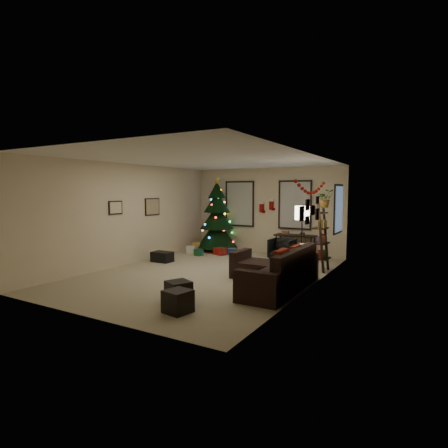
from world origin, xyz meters
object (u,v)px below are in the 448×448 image
at_px(christmas_tree, 217,220).
at_px(bookshelf, 322,239).
at_px(desk, 295,237).
at_px(sofa, 276,274).
at_px(desk_chair, 282,249).

bearing_deg(christmas_tree, bookshelf, -19.27).
bearing_deg(desk, bookshelf, -52.28).
bearing_deg(christmas_tree, desk, 5.88).
height_order(christmas_tree, sofa, christmas_tree).
bearing_deg(desk, desk_chair, -104.34).
xyz_separation_m(desk, desk_chair, (-0.17, -0.65, -0.27)).
xyz_separation_m(christmas_tree, desk, (2.59, 0.27, -0.45)).
xyz_separation_m(christmas_tree, desk_chair, (2.42, -0.38, -0.72)).
relative_size(desk, desk_chair, 1.98).
xyz_separation_m(desk, bookshelf, (1.24, -1.60, 0.22)).
bearing_deg(desk, sofa, -77.18).
relative_size(desk_chair, bookshelf, 0.37).
bearing_deg(desk_chair, sofa, -71.15).
xyz_separation_m(sofa, bookshelf, (0.44, 1.92, 0.54)).
bearing_deg(bookshelf, desk_chair, 145.87).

